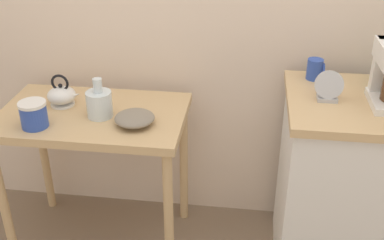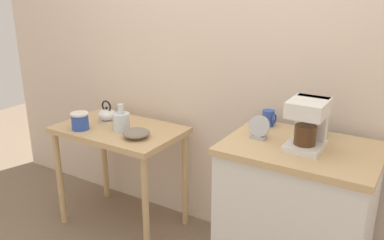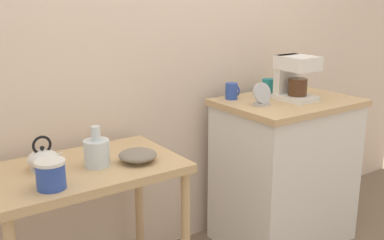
# 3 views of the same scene
# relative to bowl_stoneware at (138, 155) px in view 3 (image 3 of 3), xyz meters

# --- Properties ---
(back_wall) EXTENTS (4.40, 0.10, 2.80)m
(back_wall) POSITION_rel_bowl_stoneware_xyz_m (0.48, 0.48, 0.61)
(back_wall) COLOR beige
(back_wall) RESTS_ON ground_plane
(wooden_table) EXTENTS (0.87, 0.55, 0.76)m
(wooden_table) POSITION_rel_bowl_stoneware_xyz_m (-0.23, 0.09, -0.14)
(wooden_table) COLOR tan
(wooden_table) RESTS_ON ground_plane
(kitchen_counter) EXTENTS (0.80, 0.59, 0.91)m
(kitchen_counter) POSITION_rel_bowl_stoneware_xyz_m (1.05, 0.08, -0.34)
(kitchen_counter) COLOR white
(kitchen_counter) RESTS_ON ground_plane
(bowl_stoneware) EXTENTS (0.18, 0.18, 0.06)m
(bowl_stoneware) POSITION_rel_bowl_stoneware_xyz_m (0.00, 0.00, 0.00)
(bowl_stoneware) COLOR gray
(bowl_stoneware) RESTS_ON wooden_table
(teakettle) EXTENTS (0.16, 0.13, 0.16)m
(teakettle) POSITION_rel_bowl_stoneware_xyz_m (-0.39, 0.15, 0.02)
(teakettle) COLOR white
(teakettle) RESTS_ON wooden_table
(glass_carafe_vase) EXTENTS (0.12, 0.12, 0.19)m
(glass_carafe_vase) POSITION_rel_bowl_stoneware_xyz_m (-0.18, 0.06, 0.03)
(glass_carafe_vase) COLOR silver
(glass_carafe_vase) RESTS_ON wooden_table
(canister_enamel) EXTENTS (0.12, 0.12, 0.12)m
(canister_enamel) POSITION_rel_bowl_stoneware_xyz_m (-0.43, -0.07, 0.03)
(canister_enamel) COLOR #2D4CAD
(canister_enamel) RESTS_ON wooden_table
(coffee_maker) EXTENTS (0.18, 0.22, 0.26)m
(coffee_maker) POSITION_rel_bowl_stoneware_xyz_m (1.08, 0.06, 0.25)
(coffee_maker) COLOR white
(coffee_maker) RESTS_ON kitchen_counter
(mug_blue) EXTENTS (0.08, 0.07, 0.10)m
(mug_blue) POSITION_rel_bowl_stoneware_xyz_m (0.79, 0.28, 0.16)
(mug_blue) COLOR #2D4CAD
(mug_blue) RESTS_ON kitchen_counter
(mug_dark_teal) EXTENTS (0.08, 0.07, 0.09)m
(mug_dark_teal) POSITION_rel_bowl_stoneware_xyz_m (1.08, 0.28, 0.16)
(mug_dark_teal) COLOR teal
(mug_dark_teal) RESTS_ON kitchen_counter
(table_clock) EXTENTS (0.12, 0.06, 0.13)m
(table_clock) POSITION_rel_bowl_stoneware_xyz_m (0.82, 0.06, 0.17)
(table_clock) COLOR #B2B5BA
(table_clock) RESTS_ON kitchen_counter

